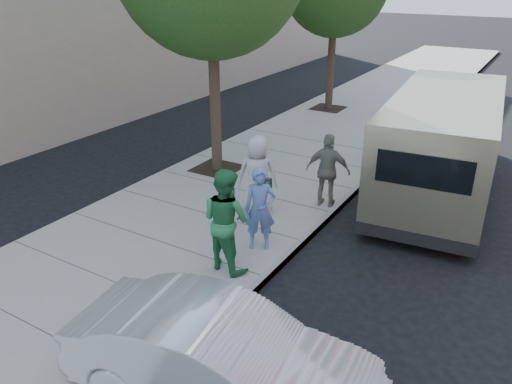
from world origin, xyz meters
TOP-DOWN VIEW (x-y plane):
  - ground at (0.00, 0.00)m, footprint 120.00×120.00m
  - sidewalk at (-1.00, 0.00)m, footprint 5.00×60.00m
  - curb_face at (1.44, 0.00)m, footprint 0.12×60.00m
  - parking_meter at (0.68, -0.14)m, footprint 0.26×0.11m
  - van at (3.15, 4.03)m, footprint 2.89×6.99m
  - sedan at (2.31, -4.06)m, footprint 4.23×1.97m
  - person_officer at (0.85, -0.64)m, footprint 0.71×0.63m
  - person_green_shirt at (0.70, -1.57)m, footprint 1.04×0.87m
  - person_gray_shirt at (0.04, 0.62)m, footprint 1.05×0.93m
  - person_striped_polo at (1.20, 1.79)m, footprint 1.07×0.60m

SIDE VIEW (x-z plane):
  - ground at x=0.00m, z-range 0.00..0.00m
  - sidewalk at x=-1.00m, z-range 0.00..0.15m
  - curb_face at x=1.44m, z-range -0.01..0.15m
  - sedan at x=2.31m, z-range 0.00..1.34m
  - person_officer at x=0.85m, z-range 0.15..1.79m
  - person_striped_polo at x=1.20m, z-range 0.15..1.87m
  - person_gray_shirt at x=0.04m, z-range 0.15..1.95m
  - parking_meter at x=0.68m, z-range 0.43..1.69m
  - person_green_shirt at x=0.70m, z-range 0.15..2.07m
  - van at x=3.15m, z-range 0.07..2.60m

